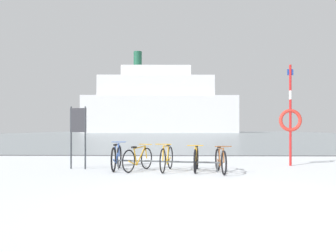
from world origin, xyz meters
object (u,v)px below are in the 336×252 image
at_px(bicycle_2, 167,158).
at_px(bicycle_0, 117,157).
at_px(ferry_ship, 159,105).
at_px(info_sign, 78,127).
at_px(rescue_post, 290,118).
at_px(bicycle_4, 221,160).
at_px(bicycle_3, 196,159).
at_px(bicycle_1, 138,159).

bearing_deg(bicycle_2, bicycle_0, 171.45).
height_order(bicycle_0, ferry_ship, ferry_ship).
relative_size(bicycle_2, info_sign, 0.89).
distance_m(bicycle_2, rescue_post, 4.58).
bearing_deg(bicycle_2, ferry_ship, 93.06).
distance_m(bicycle_2, ferry_ship, 82.36).
relative_size(bicycle_0, info_sign, 0.88).
bearing_deg(bicycle_4, bicycle_2, 165.31).
relative_size(bicycle_2, bicycle_3, 1.03).
bearing_deg(bicycle_4, bicycle_1, 169.91).
xyz_separation_m(rescue_post, ferry_ship, (-8.53, 80.45, 5.74)).
bearing_deg(ferry_ship, bicycle_4, -85.89).
relative_size(bicycle_4, rescue_post, 0.48).
bearing_deg(ferry_ship, bicycle_3, -86.33).
bearing_deg(info_sign, bicycle_2, -9.10).
bearing_deg(bicycle_4, bicycle_0, 168.34).
height_order(bicycle_2, ferry_ship, ferry_ship).
distance_m(bicycle_4, rescue_post, 3.46).
relative_size(info_sign, rescue_post, 0.57).
height_order(bicycle_3, bicycle_4, bicycle_3).
bearing_deg(bicycle_1, ferry_ship, 92.47).
distance_m(bicycle_1, rescue_post, 5.36).
bearing_deg(rescue_post, bicycle_0, -167.40).
bearing_deg(bicycle_2, bicycle_1, 178.54).
bearing_deg(rescue_post, info_sign, -171.33).
xyz_separation_m(bicycle_0, ferry_ship, (-2.85, 81.72, 6.98)).
distance_m(bicycle_3, info_sign, 3.80).
bearing_deg(bicycle_1, bicycle_0, 162.97).
bearing_deg(info_sign, ferry_ship, 91.13).
bearing_deg(bicycle_1, info_sign, 167.60).
relative_size(bicycle_1, bicycle_4, 0.93).
distance_m(bicycle_0, info_sign, 1.57).
height_order(bicycle_2, rescue_post, rescue_post).
relative_size(bicycle_3, rescue_post, 0.49).
bearing_deg(bicycle_0, bicycle_4, -11.66).
xyz_separation_m(bicycle_1, rescue_post, (5.00, 1.48, 1.26)).
distance_m(bicycle_0, rescue_post, 5.95).
xyz_separation_m(bicycle_0, bicycle_2, (1.54, -0.23, -0.00)).
bearing_deg(bicycle_0, rescue_post, 12.60).
height_order(bicycle_0, rescue_post, rescue_post).
xyz_separation_m(bicycle_3, rescue_post, (3.27, 1.53, 1.26)).
relative_size(bicycle_0, bicycle_1, 1.13).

